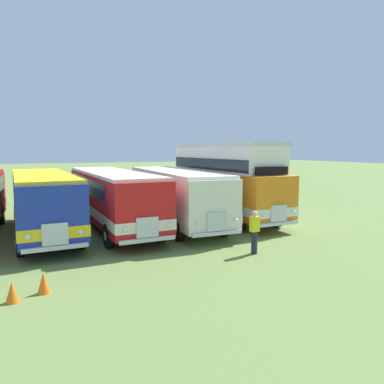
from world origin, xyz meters
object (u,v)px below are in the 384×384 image
bus_sixth_in_row (43,199)px  cone_mid_row (44,283)px  bus_ninth_in_row (224,179)px  cone_near_end (12,292)px  marshal_person (254,232)px  bus_eighth_in_row (175,193)px  bus_seventh_in_row (112,195)px

bus_sixth_in_row → cone_mid_row: (-0.22, -7.90, -1.44)m
bus_ninth_in_row → cone_mid_row: (-10.37, -8.27, -2.04)m
cone_near_end → marshal_person: bearing=9.1°
bus_ninth_in_row → cone_near_end: bus_ninth_in_row is taller
bus_eighth_in_row → bus_ninth_in_row: bearing=8.5°
bus_sixth_in_row → bus_seventh_in_row: 3.40m
bus_seventh_in_row → bus_ninth_in_row: size_ratio=1.12×
bus_seventh_in_row → bus_eighth_in_row: 3.42m
bus_sixth_in_row → bus_ninth_in_row: size_ratio=1.02×
cone_mid_row → marshal_person: bearing=7.4°
marshal_person → bus_eighth_in_row: bearing=96.9°
bus_sixth_in_row → cone_near_end: size_ratio=18.24×
cone_mid_row → marshal_person: 7.89m
bus_ninth_in_row → cone_mid_row: bus_ninth_in_row is taller
bus_ninth_in_row → cone_mid_row: bearing=-141.4°
bus_eighth_in_row → marshal_person: size_ratio=6.13×
bus_sixth_in_row → bus_ninth_in_row: (10.15, 0.37, 0.60)m
bus_sixth_in_row → marshal_person: 10.28m
cone_near_end → bus_sixth_in_row: bearing=82.9°
bus_ninth_in_row → marshal_person: bus_ninth_in_row is taller
bus_sixth_in_row → bus_ninth_in_row: bearing=2.1°
bus_ninth_in_row → marshal_person: (-2.56, -7.26, -1.47)m
bus_eighth_in_row → marshal_person: (0.82, -6.75, -0.87)m
bus_eighth_in_row → bus_ninth_in_row: 3.47m
bus_eighth_in_row → marshal_person: 6.86m
bus_sixth_in_row → cone_near_end: bearing=-97.1°
bus_seventh_in_row → cone_mid_row: bus_seventh_in_row is taller
cone_near_end → bus_eighth_in_row: bearing=46.2°
cone_near_end → cone_mid_row: bearing=23.9°
bus_sixth_in_row → cone_mid_row: bus_sixth_in_row is taller
cone_near_end → marshal_person: 8.74m
bus_seventh_in_row → cone_mid_row: bearing=-113.6°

